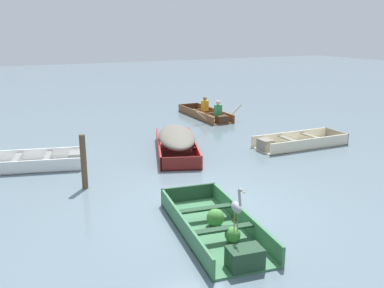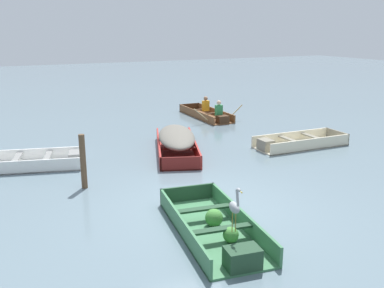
# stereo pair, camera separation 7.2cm
# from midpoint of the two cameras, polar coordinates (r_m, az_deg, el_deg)

# --- Properties ---
(ground_plane) EXTENTS (80.00, 80.00, 0.00)m
(ground_plane) POSITION_cam_midpoint_polar(r_m,az_deg,el_deg) (9.27, 2.59, -8.28)
(ground_plane) COLOR slate
(dinghy_green_foreground) EXTENTS (1.67, 3.22, 0.38)m
(dinghy_green_foreground) POSITION_cam_midpoint_polar(r_m,az_deg,el_deg) (8.00, 3.43, -11.19)
(dinghy_green_foreground) COLOR #387047
(dinghy_green_foreground) RESTS_ON ground
(skiff_red_near_moored) EXTENTS (2.32, 3.71, 0.71)m
(skiff_red_near_moored) POSITION_cam_midpoint_polar(r_m,az_deg,el_deg) (13.06, -1.92, 0.65)
(skiff_red_near_moored) COLOR #AD2D28
(skiff_red_near_moored) RESTS_ON ground
(skiff_white_mid_moored) EXTENTS (2.90, 1.88, 0.36)m
(skiff_white_mid_moored) POSITION_cam_midpoint_polar(r_m,az_deg,el_deg) (12.50, -19.70, -2.31)
(skiff_white_mid_moored) COLOR white
(skiff_white_mid_moored) RESTS_ON ground
(skiff_cream_far_moored) EXTENTS (3.09, 1.20, 0.37)m
(skiff_cream_far_moored) POSITION_cam_midpoint_polar(r_m,az_deg,el_deg) (14.15, 13.97, 0.13)
(skiff_cream_far_moored) COLOR beige
(skiff_cream_far_moored) RESTS_ON ground
(rowboat_wooden_brown_with_crew) EXTENTS (2.23, 3.39, 0.90)m
(rowboat_wooden_brown_with_crew) POSITION_cam_midpoint_polar(r_m,az_deg,el_deg) (18.23, 2.24, 4.04)
(rowboat_wooden_brown_with_crew) COLOR brown
(rowboat_wooden_brown_with_crew) RESTS_ON ground
(heron_on_dinghy) EXTENTS (0.19, 0.46, 0.84)m
(heron_on_dinghy) POSITION_cam_midpoint_polar(r_m,az_deg,el_deg) (7.16, 6.01, -8.28)
(heron_on_dinghy) COLOR olive
(heron_on_dinghy) RESTS_ON dinghy_green_foreground
(mooring_post) EXTENTS (0.14, 0.14, 1.32)m
(mooring_post) POSITION_cam_midpoint_polar(r_m,az_deg,el_deg) (10.37, -14.12, -2.29)
(mooring_post) COLOR brown
(mooring_post) RESTS_ON ground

